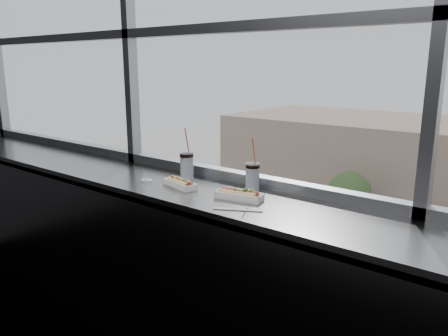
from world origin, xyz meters
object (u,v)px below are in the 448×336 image
Objects in this scene: car_near_b at (323,311)px; tree_left at (349,194)px; loose_straw at (238,210)px; car_near_a at (202,266)px; hotdog_tray_right at (239,195)px; soda_cup_left at (187,164)px; wrapper at (146,180)px; pedestrian_a at (430,241)px; hotdog_tray_left at (180,183)px; soda_cup_right at (252,176)px.

tree_left is (-3.83, 12.00, 2.43)m from car_near_b.
car_near_a is (-14.68, 16.45, -11.04)m from loose_straw.
hotdog_tray_right is 0.52m from soda_cup_left.
wrapper is 24.14m from car_near_a.
soda_cup_left is 31.02m from pedestrian_a.
wrapper is at bearing -159.06° from hotdog_tray_left.
wrapper reaches higher than tree_left.
hotdog_tray_right is at bearing -141.27° from car_near_a.
wrapper is at bearing 98.25° from pedestrian_a.
car_near_a is at bearing -108.53° from tree_left.
soda_cup_left reaches higher than loose_straw.
tree_left is (-5.71, -0.45, 2.43)m from pedestrian_a.
soda_cup_left reaches higher than pedestrian_a.
pedestrian_a is at bearing -5.18° from car_near_b.
hotdog_tray_left is at bearing 170.96° from hotdog_tray_right.
pedestrian_a is at bearing 4.53° from tree_left.
soda_cup_right reaches higher than tree_left.
hotdog_tray_left is 0.82× the size of soda_cup_right.
car_near_a is (-7.86, 0.00, 0.02)m from car_near_b.
soda_cup_right reaches higher than car_near_b.
soda_cup_left is 0.05× the size of car_near_a.
loose_straw is (0.60, -0.29, -0.09)m from soda_cup_left.
hotdog_tray_left is 0.95× the size of hotdog_tray_right.
car_near_a is (-13.91, 16.35, -11.05)m from wrapper.
soda_cup_right reaches higher than pedestrian_a.
hotdog_tray_left is at bearing -60.77° from soda_cup_left.
car_near_b is (-6.22, 16.16, -11.15)m from soda_cup_left.
soda_cup_left is at bearing -142.02° from car_near_a.
hotdog_tray_right is 0.13× the size of pedestrian_a.
loose_straw is (0.52, -0.13, -0.02)m from hotdog_tray_left.
loose_straw is (0.14, -0.32, -0.09)m from soda_cup_right.
soda_cup_left is at bearing 131.54° from hotdog_tray_left.
pedestrian_a is (9.74, 12.45, -0.02)m from car_near_a.
hotdog_tray_right reaches higher than tree_left.
pedestrian_a is (-4.94, 28.90, -11.07)m from loose_straw.
loose_straw is 0.77m from wrapper.
loose_straw is 31.34m from pedestrian_a.
soda_cup_left reaches higher than car_near_b.
hotdog_tray_left is 20.70m from car_near_b.
hotdog_tray_right is (0.41, 0.02, 0.00)m from hotdog_tray_left.
loose_straw is 0.04× the size of car_near_b.
loose_straw is at bearing -2.26° from hotdog_tray_left.
pedestrian_a is (-4.18, 28.80, -11.07)m from wrapper.
car_near_a is at bearing 132.04° from soda_cup_right.
loose_straw is (0.11, -0.16, -0.02)m from hotdog_tray_right.
wrapper is at bearing -130.36° from soda_cup_left.
soda_cup_right reaches higher than hotdog_tray_left.
soda_cup_right is at bearing -154.09° from car_near_b.
car_near_a is 3.01× the size of pedestrian_a.
wrapper is 31.24m from tree_left.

